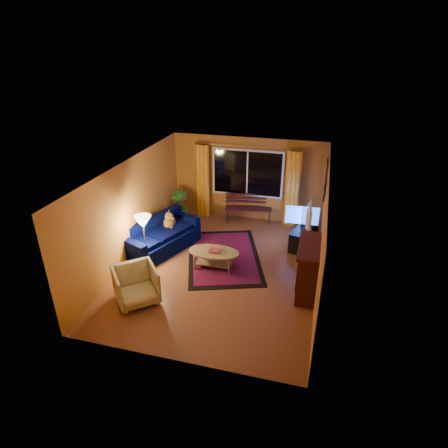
% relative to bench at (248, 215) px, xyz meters
% --- Properties ---
extents(floor, '(4.50, 6.00, 0.02)m').
position_rel_bench_xyz_m(floor, '(-0.10, -2.75, -0.22)').
color(floor, brown).
rests_on(floor, ground).
extents(ceiling, '(4.50, 6.00, 0.02)m').
position_rel_bench_xyz_m(ceiling, '(-0.10, -2.75, 2.30)').
color(ceiling, white).
rests_on(ceiling, ground).
extents(wall_back, '(4.50, 0.02, 2.50)m').
position_rel_bench_xyz_m(wall_back, '(-0.10, 0.26, 1.04)').
color(wall_back, '#BB7B2E').
rests_on(wall_back, ground).
extents(wall_left, '(0.02, 6.00, 2.50)m').
position_rel_bench_xyz_m(wall_left, '(-2.36, -2.75, 1.04)').
color(wall_left, '#BB7B2E').
rests_on(wall_left, ground).
extents(wall_right, '(0.02, 6.00, 2.50)m').
position_rel_bench_xyz_m(wall_right, '(2.16, -2.75, 1.04)').
color(wall_right, '#BB7B2E').
rests_on(wall_right, ground).
extents(window, '(2.00, 0.02, 1.30)m').
position_rel_bench_xyz_m(window, '(-0.10, 0.19, 1.24)').
color(window, black).
rests_on(window, wall_back).
extents(curtain_rod, '(3.20, 0.03, 0.03)m').
position_rel_bench_xyz_m(curtain_rod, '(-0.10, 0.15, 2.04)').
color(curtain_rod, '#BF8C3F').
rests_on(curtain_rod, wall_back).
extents(curtain_left, '(0.36, 0.36, 2.24)m').
position_rel_bench_xyz_m(curtain_left, '(-1.45, 0.13, 0.91)').
color(curtain_left, '#F6A322').
rests_on(curtain_left, ground).
extents(curtain_right, '(0.36, 0.36, 2.24)m').
position_rel_bench_xyz_m(curtain_right, '(1.25, 0.13, 0.91)').
color(curtain_right, '#F6A322').
rests_on(curtain_right, ground).
extents(bench, '(1.45, 0.69, 0.42)m').
position_rel_bench_xyz_m(bench, '(0.00, 0.00, 0.00)').
color(bench, '#31131A').
rests_on(bench, ground).
extents(potted_plant, '(0.66, 0.66, 0.94)m').
position_rel_bench_xyz_m(potted_plant, '(-2.04, -0.46, 0.26)').
color(potted_plant, '#235B1E').
rests_on(potted_plant, ground).
extents(sofa, '(1.62, 2.28, 0.85)m').
position_rel_bench_xyz_m(sofa, '(-1.83, -2.30, 0.22)').
color(sofa, black).
rests_on(sofa, ground).
extents(dog, '(0.49, 0.56, 0.51)m').
position_rel_bench_xyz_m(dog, '(-1.78, -1.83, 0.47)').
color(dog, olive).
rests_on(dog, sofa).
extents(armchair, '(1.15, 1.14, 0.86)m').
position_rel_bench_xyz_m(armchair, '(-1.47, -4.40, 0.22)').
color(armchair, beige).
rests_on(armchair, ground).
extents(floor_lamp, '(0.26, 0.26, 1.33)m').
position_rel_bench_xyz_m(floor_lamp, '(-1.86, -3.12, 0.45)').
color(floor_lamp, '#BF8C3F').
rests_on(floor_lamp, ground).
extents(rug, '(2.58, 3.22, 0.02)m').
position_rel_bench_xyz_m(rug, '(-0.17, -2.21, -0.20)').
color(rug, maroon).
rests_on(rug, ground).
extents(coffee_table, '(1.25, 1.25, 0.45)m').
position_rel_bench_xyz_m(coffee_table, '(-0.28, -2.75, 0.01)').
color(coffee_table, '#988655').
rests_on(coffee_table, ground).
extents(tv_console, '(0.71, 1.36, 0.54)m').
position_rel_bench_xyz_m(tv_console, '(1.73, -1.03, 0.06)').
color(tv_console, black).
rests_on(tv_console, ground).
extents(television, '(0.18, 1.09, 0.62)m').
position_rel_bench_xyz_m(television, '(1.73, -1.03, 0.64)').
color(television, black).
rests_on(television, tv_console).
extents(fireplace, '(0.40, 1.20, 1.10)m').
position_rel_bench_xyz_m(fireplace, '(1.95, -3.15, 0.34)').
color(fireplace, maroon).
rests_on(fireplace, ground).
extents(mirror_cluster, '(0.06, 0.60, 0.56)m').
position_rel_bench_xyz_m(mirror_cluster, '(2.11, -1.45, 1.59)').
color(mirror_cluster, black).
rests_on(mirror_cluster, wall_right).
extents(painting, '(0.04, 0.76, 0.96)m').
position_rel_bench_xyz_m(painting, '(2.12, -0.30, 1.44)').
color(painting, '#CB4B1A').
rests_on(painting, wall_right).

